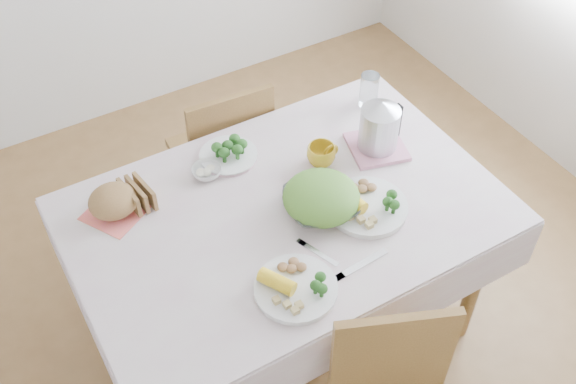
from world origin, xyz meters
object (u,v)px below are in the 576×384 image
dinner_plate_right (367,207)px  electric_kettle (379,124)px  dinner_plate_left (296,289)px  chair_far (220,147)px  yellow_mug (321,155)px  salad_bowl (321,204)px  dining_table (286,276)px

dinner_plate_right → electric_kettle: size_ratio=1.37×
dinner_plate_left → dinner_plate_right: bearing=23.8°
chair_far → yellow_mug: (0.16, -0.58, 0.34)m
chair_far → salad_bowl: (0.03, -0.78, 0.33)m
dinner_plate_left → salad_bowl: bearing=45.0°
yellow_mug → electric_kettle: bearing=-9.1°
electric_kettle → chair_far: bearing=146.7°
chair_far → salad_bowl: size_ratio=3.43×
dinner_plate_right → electric_kettle: bearing=48.4°
dining_table → salad_bowl: size_ratio=5.51×
chair_far → dinner_plate_left: (-0.22, -1.04, 0.31)m
dinner_plate_right → salad_bowl: bearing=150.9°
dining_table → chair_far: chair_far is taller
dining_table → electric_kettle: (0.46, 0.10, 0.51)m
dinner_plate_right → electric_kettle: 0.34m
yellow_mug → electric_kettle: 0.25m
electric_kettle → dinner_plate_right: bearing=-107.2°
salad_bowl → dining_table: bearing=147.4°
dining_table → chair_far: size_ratio=1.61×
dining_table → yellow_mug: yellow_mug is taller
salad_bowl → yellow_mug: 0.24m
dinner_plate_right → chair_far: bearing=101.5°
dining_table → salad_bowl: bearing=-32.6°
salad_bowl → dinner_plate_right: (0.14, -0.08, -0.02)m
dinner_plate_right → yellow_mug: yellow_mug is taller
chair_far → electric_kettle: electric_kettle is taller
chair_far → electric_kettle: 0.84m
chair_far → dinner_plate_left: size_ratio=3.25×
salad_bowl → dinner_plate_right: bearing=-29.1°
dinner_plate_left → electric_kettle: bearing=34.3°
dining_table → dinner_plate_left: bearing=-115.3°
dining_table → salad_bowl: (0.10, -0.07, 0.42)m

